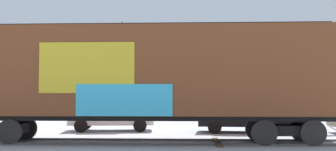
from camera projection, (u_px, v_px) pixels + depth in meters
The scene contains 7 objects.
ground_plane at pixel (138, 143), 15.03m from camera, with size 260.00×260.00×0.00m, color #B2B5BC.
track at pixel (122, 142), 15.06m from camera, with size 59.95×5.99×0.08m.
freight_car at pixel (138, 74), 15.16m from camera, with size 15.29×3.80×4.50m.
flagpole at pixel (322, 25), 24.29m from camera, with size 1.34×0.62×9.74m.
hillside at pixel (202, 75), 89.32m from camera, with size 157.07×30.22×17.39m.
parked_car_white at pixel (111, 114), 20.08m from camera, with size 4.39×2.56×1.66m.
parked_car_black at pixel (248, 114), 19.18m from camera, with size 4.78×1.98×1.66m.
Camera 1 is at (2.87, -14.91, 1.80)m, focal length 42.96 mm.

